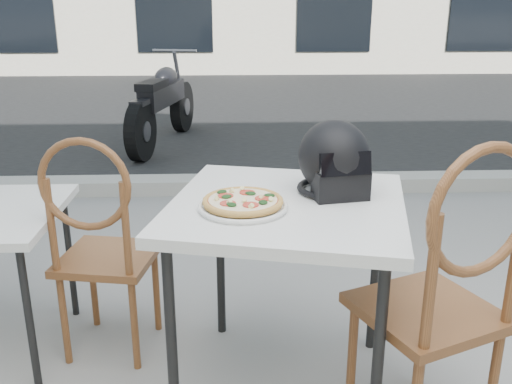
{
  "coord_description": "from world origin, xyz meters",
  "views": [
    {
      "loc": [
        -0.51,
        -1.67,
        1.56
      ],
      "look_at": [
        -0.42,
        0.34,
        0.88
      ],
      "focal_mm": 40.0,
      "sensor_mm": 36.0,
      "label": 1
    }
  ],
  "objects_px": {
    "cafe_chair_main": "(447,285)",
    "helmet": "(334,161)",
    "cafe_table_main": "(287,220)",
    "plate": "(243,207)",
    "pizza": "(243,201)",
    "motorcycle": "(163,105)",
    "cafe_chair_side": "(99,238)"
  },
  "relations": [
    {
      "from": "plate",
      "to": "cafe_chair_side",
      "type": "height_order",
      "value": "cafe_chair_side"
    },
    {
      "from": "cafe_table_main",
      "to": "cafe_chair_main",
      "type": "bearing_deg",
      "value": -34.08
    },
    {
      "from": "motorcycle",
      "to": "cafe_chair_main",
      "type": "bearing_deg",
      "value": -60.12
    },
    {
      "from": "plate",
      "to": "cafe_chair_side",
      "type": "bearing_deg",
      "value": 151.11
    },
    {
      "from": "pizza",
      "to": "cafe_chair_main",
      "type": "relative_size",
      "value": 0.29
    },
    {
      "from": "cafe_chair_main",
      "to": "pizza",
      "type": "bearing_deg",
      "value": -44.47
    },
    {
      "from": "cafe_table_main",
      "to": "pizza",
      "type": "height_order",
      "value": "pizza"
    },
    {
      "from": "cafe_table_main",
      "to": "pizza",
      "type": "relative_size",
      "value": 3.09
    },
    {
      "from": "plate",
      "to": "cafe_chair_main",
      "type": "xyz_separation_m",
      "value": [
        0.68,
        -0.27,
        -0.19
      ]
    },
    {
      "from": "helmet",
      "to": "motorcycle",
      "type": "xyz_separation_m",
      "value": [
        -1.17,
        4.25,
        -0.51
      ]
    },
    {
      "from": "pizza",
      "to": "motorcycle",
      "type": "height_order",
      "value": "motorcycle"
    },
    {
      "from": "helmet",
      "to": "cafe_chair_main",
      "type": "distance_m",
      "value": 0.63
    },
    {
      "from": "plate",
      "to": "pizza",
      "type": "relative_size",
      "value": 1.07
    },
    {
      "from": "pizza",
      "to": "cafe_chair_main",
      "type": "height_order",
      "value": "cafe_chair_main"
    },
    {
      "from": "helmet",
      "to": "cafe_chair_side",
      "type": "distance_m",
      "value": 1.06
    },
    {
      "from": "cafe_table_main",
      "to": "pizza",
      "type": "distance_m",
      "value": 0.22
    },
    {
      "from": "pizza",
      "to": "helmet",
      "type": "bearing_deg",
      "value": 26.38
    },
    {
      "from": "pizza",
      "to": "cafe_chair_side",
      "type": "bearing_deg",
      "value": 151.13
    },
    {
      "from": "cafe_table_main",
      "to": "pizza",
      "type": "xyz_separation_m",
      "value": [
        -0.17,
        -0.08,
        0.11
      ]
    },
    {
      "from": "cafe_table_main",
      "to": "motorcycle",
      "type": "height_order",
      "value": "motorcycle"
    },
    {
      "from": "plate",
      "to": "motorcycle",
      "type": "bearing_deg",
      "value": 100.34
    },
    {
      "from": "cafe_chair_main",
      "to": "motorcycle",
      "type": "relative_size",
      "value": 0.58
    },
    {
      "from": "cafe_table_main",
      "to": "plate",
      "type": "xyz_separation_m",
      "value": [
        -0.17,
        -0.08,
        0.09
      ]
    },
    {
      "from": "motorcycle",
      "to": "plate",
      "type": "bearing_deg",
      "value": -67.4
    },
    {
      "from": "cafe_chair_main",
      "to": "cafe_chair_side",
      "type": "height_order",
      "value": "cafe_chair_main"
    },
    {
      "from": "cafe_chair_main",
      "to": "helmet",
      "type": "bearing_deg",
      "value": -77.58
    },
    {
      "from": "helmet",
      "to": "motorcycle",
      "type": "distance_m",
      "value": 4.44
    },
    {
      "from": "cafe_chair_main",
      "to": "motorcycle",
      "type": "height_order",
      "value": "cafe_chair_main"
    },
    {
      "from": "cafe_table_main",
      "to": "cafe_chair_main",
      "type": "height_order",
      "value": "cafe_chair_main"
    },
    {
      "from": "cafe_table_main",
      "to": "motorcycle",
      "type": "distance_m",
      "value": 4.47
    },
    {
      "from": "plate",
      "to": "motorcycle",
      "type": "relative_size",
      "value": 0.18
    },
    {
      "from": "pizza",
      "to": "cafe_chair_side",
      "type": "relative_size",
      "value": 0.32
    }
  ]
}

